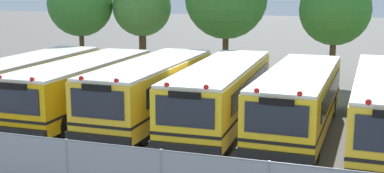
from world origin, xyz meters
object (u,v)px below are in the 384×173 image
at_px(school_bus_0, 22,81).
at_px(tree_3, 333,11).
at_px(school_bus_1, 83,86).
at_px(tree_1, 143,7).
at_px(tree_0, 80,3).
at_px(school_bus_3, 221,92).
at_px(school_bus_2, 152,88).
at_px(school_bus_4, 299,98).

relative_size(school_bus_0, tree_3, 1.74).
xyz_separation_m(school_bus_1, tree_1, (-1.91, 11.02, 3.01)).
distance_m(tree_0, tree_1, 4.12).
height_order(school_bus_1, school_bus_3, school_bus_3).
xyz_separation_m(school_bus_1, school_bus_2, (3.28, 0.14, 0.06)).
height_order(school_bus_4, tree_1, tree_1).
bearing_deg(school_bus_2, tree_0, -46.73).
bearing_deg(school_bus_1, tree_1, -80.43).
bearing_deg(school_bus_2, school_bus_3, -176.02).
xyz_separation_m(school_bus_0, tree_1, (1.44, 10.85, 3.05)).
distance_m(school_bus_0, school_bus_3, 9.71).
bearing_deg(school_bus_3, school_bus_0, -0.60).
bearing_deg(tree_1, tree_3, 2.94).
xyz_separation_m(school_bus_1, school_bus_3, (6.35, 0.35, 0.05)).
relative_size(school_bus_0, tree_1, 1.78).
bearing_deg(tree_3, school_bus_4, -92.62).
relative_size(school_bus_3, tree_1, 1.64).
xyz_separation_m(school_bus_0, school_bus_2, (6.64, -0.04, 0.09)).
height_order(tree_1, tree_3, tree_3).
bearing_deg(tree_1, school_bus_0, -97.59).
relative_size(tree_0, tree_1, 1.07).
height_order(school_bus_1, tree_3, tree_3).
bearing_deg(school_bus_1, school_bus_0, -3.20).
relative_size(school_bus_3, school_bus_4, 1.04).
bearing_deg(tree_0, school_bus_2, -46.68).
bearing_deg(school_bus_1, school_bus_4, -178.54).
xyz_separation_m(school_bus_0, school_bus_4, (12.90, 0.12, 0.06)).
relative_size(school_bus_2, school_bus_4, 0.98).
height_order(school_bus_0, school_bus_4, school_bus_4).
bearing_deg(school_bus_1, school_bus_2, -177.90).
relative_size(school_bus_4, tree_3, 1.53).
relative_size(tree_1, tree_3, 0.98).
height_order(tree_0, tree_1, tree_0).
bearing_deg(school_bus_1, tree_3, -131.11).
bearing_deg(tree_3, school_bus_0, -139.48).
relative_size(school_bus_1, tree_0, 1.47).
xyz_separation_m(school_bus_0, school_bus_3, (9.70, 0.18, 0.08)).
height_order(school_bus_1, tree_1, tree_1).
relative_size(school_bus_2, tree_0, 1.45).
xyz_separation_m(school_bus_0, tree_0, (-2.48, 9.63, 3.35)).
bearing_deg(tree_3, school_bus_3, -108.21).
height_order(school_bus_0, school_bus_2, school_bus_2).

